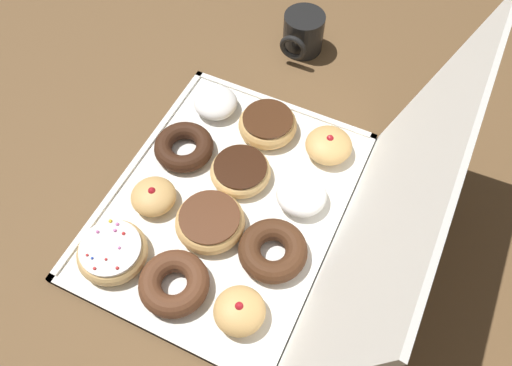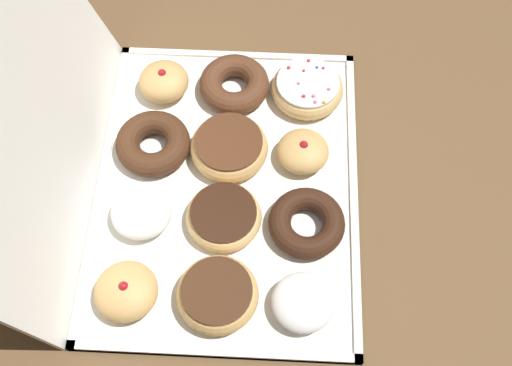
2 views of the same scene
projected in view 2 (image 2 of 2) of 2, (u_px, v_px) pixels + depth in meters
ground_plane at (227, 188)px, 0.97m from camera, size 3.00×3.00×0.00m
donut_box at (227, 187)px, 0.97m from camera, size 0.53×0.40×0.01m
box_lid_open at (20, 110)px, 0.80m from camera, size 0.53×0.12×0.40m
powdered_filled_donut_0 at (303, 302)px, 0.85m from camera, size 0.09×0.09×0.04m
chocolate_cake_ring_donut_1 at (307, 223)px, 0.91m from camera, size 0.11×0.11×0.03m
jelly_filled_donut_2 at (303, 151)px, 0.97m from camera, size 0.08×0.08×0.05m
sprinkle_donut_3 at (307, 88)px, 1.03m from camera, size 0.12×0.12×0.04m
chocolate_frosted_donut_4 at (220, 294)px, 0.86m from camera, size 0.12×0.12×0.04m
chocolate_frosted_donut_5 at (224, 216)px, 0.92m from camera, size 0.11×0.11×0.04m
chocolate_frosted_donut_6 at (230, 147)px, 0.97m from camera, size 0.12×0.12×0.04m
chocolate_cake_ring_donut_7 at (235, 84)px, 1.03m from camera, size 0.12×0.12×0.04m
jelly_filled_donut_8 at (126, 291)px, 0.86m from camera, size 0.09×0.09×0.05m
powdered_filled_donut_9 at (141, 212)px, 0.92m from camera, size 0.09×0.09×0.04m
chocolate_cake_ring_donut_10 at (153, 143)px, 0.98m from camera, size 0.12×0.12×0.04m
jelly_filled_donut_11 at (164, 81)px, 1.03m from camera, size 0.08×0.08×0.05m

